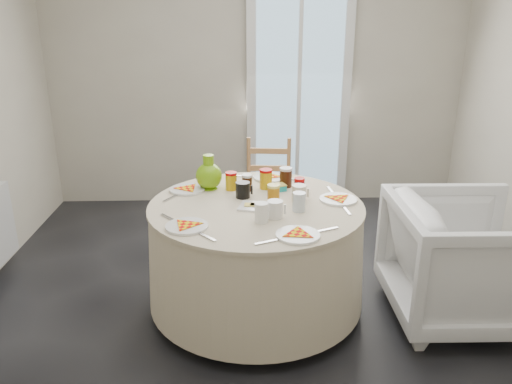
{
  "coord_description": "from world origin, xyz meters",
  "views": [
    {
      "loc": [
        -0.18,
        -2.88,
        1.83
      ],
      "look_at": [
        -0.08,
        -0.02,
        0.8
      ],
      "focal_mm": 35.0,
      "sensor_mm": 36.0,
      "label": 1
    }
  ],
  "objects_px": {
    "wooden_chair": "(268,190)",
    "green_pitcher": "(209,167)",
    "armchair": "(463,261)",
    "table": "(256,255)"
  },
  "relations": [
    {
      "from": "wooden_chair",
      "to": "green_pitcher",
      "type": "distance_m",
      "value": 0.89
    },
    {
      "from": "wooden_chair",
      "to": "armchair",
      "type": "height_order",
      "value": "wooden_chair"
    },
    {
      "from": "wooden_chair",
      "to": "green_pitcher",
      "type": "xyz_separation_m",
      "value": [
        -0.43,
        -0.67,
        0.4
      ]
    },
    {
      "from": "table",
      "to": "armchair",
      "type": "xyz_separation_m",
      "value": [
        1.27,
        -0.17,
        0.02
      ]
    },
    {
      "from": "table",
      "to": "green_pitcher",
      "type": "relative_size",
      "value": 5.98
    },
    {
      "from": "wooden_chair",
      "to": "green_pitcher",
      "type": "relative_size",
      "value": 3.85
    },
    {
      "from": "wooden_chair",
      "to": "armchair",
      "type": "xyz_separation_m",
      "value": [
        1.14,
        -1.14,
        -0.08
      ]
    },
    {
      "from": "armchair",
      "to": "green_pitcher",
      "type": "distance_m",
      "value": 1.71
    },
    {
      "from": "wooden_chair",
      "to": "table",
      "type": "bearing_deg",
      "value": -91.45
    },
    {
      "from": "table",
      "to": "wooden_chair",
      "type": "relative_size",
      "value": 1.55
    }
  ]
}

